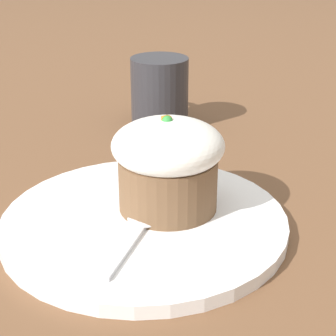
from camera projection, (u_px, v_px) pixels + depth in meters
name	position (u px, v px, depth m)	size (l,w,h in m)	color
ground_plane	(144.00, 228.00, 0.52)	(4.00, 4.00, 0.00)	brown
dessert_plate	(144.00, 222.00, 0.52)	(0.26, 0.26, 0.01)	white
carrot_cake	(168.00, 163.00, 0.52)	(0.10, 0.10, 0.09)	brown
spoon	(142.00, 224.00, 0.50)	(0.11, 0.09, 0.01)	silver
coffee_cup	(159.00, 92.00, 0.76)	(0.11, 0.08, 0.09)	#2D2D33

